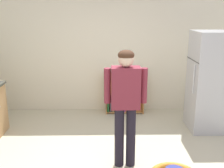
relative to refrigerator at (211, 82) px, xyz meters
The scene contains 5 objects.
ground_plane 2.36m from the refrigerator, 144.37° to the right, with size 12.00×12.00×0.00m, color beige.
back_wall 2.12m from the refrigerator, 149.29° to the left, with size 5.20×0.06×2.70m, color silver.
refrigerator is the anchor object (origin of this frame).
bookshelf 1.84m from the refrigerator, 150.56° to the left, with size 0.80×0.28×0.85m.
standing_person 2.02m from the refrigerator, 142.58° to the right, with size 0.57×0.22×1.64m.
Camera 1 is at (-0.07, -3.42, 2.14)m, focal length 44.03 mm.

